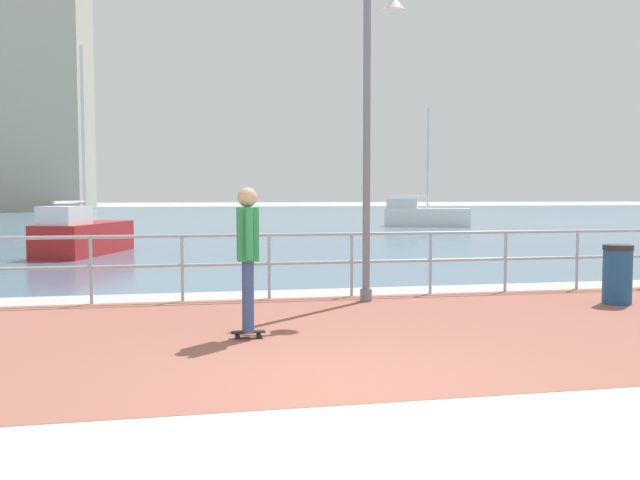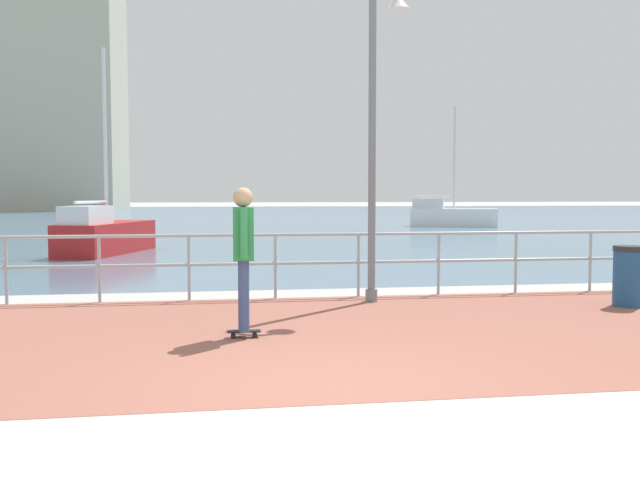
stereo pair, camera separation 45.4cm
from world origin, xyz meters
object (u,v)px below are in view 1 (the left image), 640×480
at_px(skateboarder, 248,248).
at_px(sailboat_teal, 83,235).
at_px(sailboat_white, 424,215).
at_px(lamppost, 374,113).
at_px(trash_bin, 617,274).

bearing_deg(skateboarder, sailboat_teal, 105.52).
relative_size(sailboat_white, sailboat_teal, 1.07).
xyz_separation_m(skateboarder, sailboat_white, (12.23, 27.22, -0.48)).
relative_size(lamppost, trash_bin, 5.80).
distance_m(lamppost, trash_bin, 4.56).
distance_m(trash_bin, sailboat_teal, 14.47).
height_order(lamppost, sailboat_teal, sailboat_teal).
bearing_deg(sailboat_teal, sailboat_white, 43.26).
height_order(skateboarder, sailboat_white, sailboat_white).
distance_m(skateboarder, sailboat_white, 29.85).
bearing_deg(sailboat_teal, skateboarder, -74.48).
height_order(trash_bin, sailboat_teal, sailboat_teal).
relative_size(skateboarder, sailboat_white, 0.28).
bearing_deg(sailboat_teal, trash_bin, -49.58).
xyz_separation_m(sailboat_white, sailboat_teal, (-15.69, -14.77, -0.04)).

